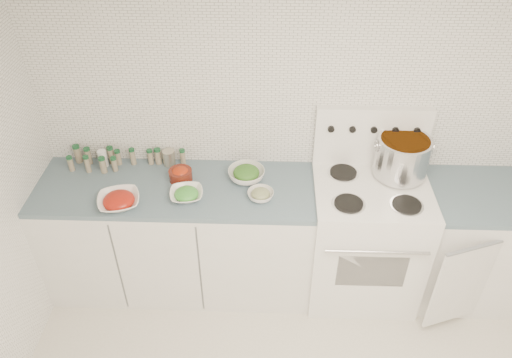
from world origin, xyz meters
name	(u,v)px	position (x,y,z in m)	size (l,w,h in m)	color
room_walls	(319,251)	(0.00, 0.00, 1.56)	(3.54, 3.04, 2.52)	white
counter_left	(181,236)	(-0.82, 1.19, 0.45)	(1.85, 0.62, 0.90)	white
stove	(364,236)	(0.48, 1.19, 0.50)	(0.76, 0.70, 1.36)	white
counter_right	(481,243)	(1.30, 1.19, 0.45)	(0.89, 0.76, 0.90)	white
stock_pot	(402,155)	(0.67, 1.34, 1.09)	(0.37, 0.35, 0.27)	silver
bowl_tomato	(119,201)	(-1.14, 0.99, 0.94)	(0.32, 0.32, 0.09)	white
bowl_snowpea	(186,194)	(-0.73, 1.08, 0.93)	(0.24, 0.24, 0.07)	white
bowl_broccoli	(246,174)	(-0.35, 1.29, 0.95)	(0.27, 0.27, 0.10)	white
bowl_zucchini	(261,194)	(-0.25, 1.09, 0.93)	(0.20, 0.20, 0.07)	white
bowl_pepper	(181,174)	(-0.79, 1.27, 0.95)	(0.16, 0.16, 0.10)	#57190E
salt_canister	(103,158)	(-1.35, 1.41, 0.96)	(0.06, 0.06, 0.12)	white
tin_can	(169,158)	(-0.90, 1.44, 0.96)	(0.08, 0.08, 0.11)	#B3AC97
spice_cluster	(114,158)	(-1.28, 1.41, 0.96)	(0.80, 0.16, 0.14)	gray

